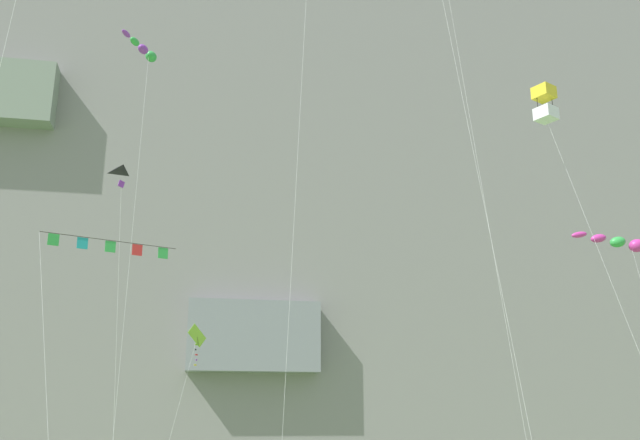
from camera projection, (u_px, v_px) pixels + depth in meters
cliff_face at (249, 80)px, 80.40m from camera, size 180.00×32.48×83.46m
kite_windsock_high_left at (619, 242)px, 47.45m from camera, size 5.36×6.44×15.84m
kite_windsock_low_center at (144, 51)px, 40.88m from camera, size 2.03×4.40×24.84m
kite_banner_mid_right at (108, 252)px, 32.48m from camera, size 6.12×6.32×11.49m
kite_diamond_low_right at (196, 341)px, 43.19m from camera, size 2.36×2.31×9.11m
kite_box_mid_center at (545, 104)px, 38.05m from camera, size 2.54×6.08×21.15m
kite_delta_far_right at (128, 190)px, 40.04m from camera, size 1.59×2.37×16.68m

